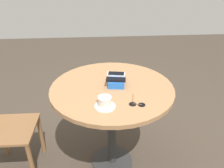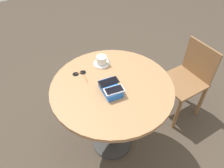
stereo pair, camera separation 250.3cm
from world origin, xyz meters
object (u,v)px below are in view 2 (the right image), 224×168
object	(u,v)px
round_table	(112,97)
phone_white	(114,90)
chair_near_window	(186,80)
sunglasses	(80,74)
phone_box	(111,89)
phone_black	(109,82)
coffee_cup	(102,60)
saucer	(102,64)

from	to	relation	value
round_table	phone_white	xyz separation A→B (m)	(-0.09, 0.04, 0.18)
round_table	chair_near_window	bearing A→B (deg)	-90.67
phone_white	chair_near_window	world-z (taller)	phone_white
sunglasses	chair_near_window	distance (m)	1.10
phone_box	sunglasses	distance (m)	0.31
phone_white	phone_black	xyz separation A→B (m)	(0.09, -0.01, -0.00)
phone_white	coffee_cup	distance (m)	0.37
saucer	phone_white	bearing A→B (deg)	163.64
phone_box	saucer	size ratio (longest dim) A/B	1.45
phone_white	round_table	bearing A→B (deg)	-23.24
round_table	phone_black	distance (m)	0.18
sunglasses	chair_near_window	size ratio (longest dim) A/B	0.20
phone_white	coffee_cup	bearing A→B (deg)	-16.67
round_table	saucer	world-z (taller)	saucer
chair_near_window	round_table	bearing A→B (deg)	89.33
coffee_cup	phone_white	bearing A→B (deg)	163.33
round_table	sunglasses	distance (m)	0.31
round_table	phone_black	xyz separation A→B (m)	(0.00, 0.03, 0.18)
phone_white	saucer	world-z (taller)	phone_white
phone_black	chair_near_window	distance (m)	0.99
phone_black	coffee_cup	size ratio (longest dim) A/B	1.50
sunglasses	phone_black	bearing A→B (deg)	-155.44
round_table	chair_near_window	distance (m)	0.90
chair_near_window	saucer	bearing A→B (deg)	71.18
phone_black	saucer	xyz separation A→B (m)	(0.26, -0.09, -0.05)
round_table	sunglasses	xyz separation A→B (m)	(0.25, 0.14, 0.12)
phone_white	sunglasses	world-z (taller)	phone_white
phone_white	phone_box	bearing A→B (deg)	-2.04
saucer	coffee_cup	distance (m)	0.04
coffee_cup	phone_box	bearing A→B (deg)	161.15
coffee_cup	chair_near_window	world-z (taller)	coffee_cup
saucer	sunglasses	bearing A→B (deg)	94.80
phone_box	coffee_cup	world-z (taller)	coffee_cup
sunglasses	saucer	bearing A→B (deg)	-85.20
sunglasses	phone_white	bearing A→B (deg)	-163.29
phone_black	phone_box	bearing A→B (deg)	167.81
phone_white	sunglasses	xyz separation A→B (m)	(0.34, 0.10, -0.05)
saucer	round_table	bearing A→B (deg)	166.15
chair_near_window	phone_box	bearing A→B (deg)	92.07
coffee_cup	sunglasses	bearing A→B (deg)	94.25
chair_near_window	coffee_cup	bearing A→B (deg)	71.26
sunglasses	phone_box	bearing A→B (deg)	-160.39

